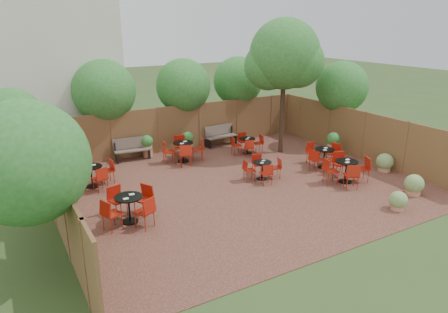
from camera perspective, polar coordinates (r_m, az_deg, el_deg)
ground at (r=14.48m, az=2.15°, el=-4.09°), size 80.00×80.00×0.00m
courtyard_paving at (r=14.48m, az=2.15°, el=-4.05°), size 12.00×10.00×0.02m
fence_back at (r=18.39m, az=-6.12°, el=3.97°), size 12.00×0.08×2.00m
fence_left at (r=12.24m, az=-22.43°, el=-4.79°), size 0.08×10.00×2.00m
fence_right at (r=17.94m, az=18.68°, el=2.73°), size 0.08×10.00×2.00m
neighbour_building at (r=19.56m, az=-22.64°, el=12.49°), size 5.00×4.00×8.00m
overhang_foliage at (r=15.66m, az=-7.79°, el=7.82°), size 15.75×10.78×2.58m
courtyard_tree at (r=17.50m, az=8.35°, el=13.29°), size 2.97×2.90×5.64m
park_bench_left at (r=17.40m, az=-12.60°, el=1.06°), size 1.52×0.64×0.92m
park_bench_right at (r=18.99m, az=-0.52°, el=2.98°), size 1.55×0.64×0.93m
bistro_tables at (r=15.01m, az=0.53°, el=-1.37°), size 9.91×6.65×0.92m
planters at (r=16.81m, az=-6.54°, el=1.07°), size 11.43×4.38×1.11m
low_shrubs at (r=15.41m, az=22.90°, el=-2.83°), size 3.02×3.12×0.70m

